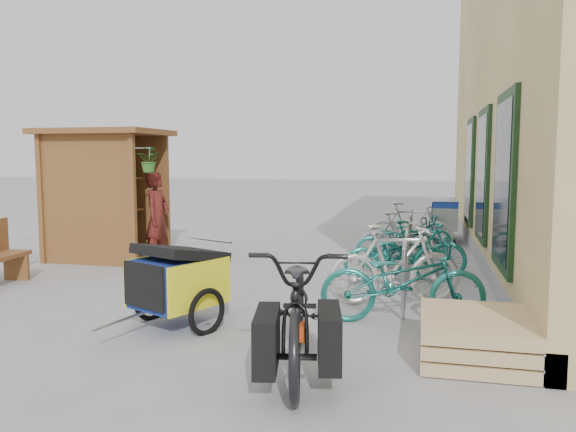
% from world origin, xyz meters
% --- Properties ---
extents(ground, '(80.00, 80.00, 0.00)m').
position_xyz_m(ground, '(0.00, 0.00, 0.00)').
color(ground, '#98989B').
extents(kiosk, '(2.49, 1.65, 2.40)m').
position_xyz_m(kiosk, '(-3.28, 2.47, 1.55)').
color(kiosk, brown).
rests_on(kiosk, ground).
extents(bike_rack, '(0.05, 5.35, 0.86)m').
position_xyz_m(bike_rack, '(2.30, 2.40, 0.52)').
color(bike_rack, '#A5A8AD').
rests_on(bike_rack, ground).
extents(pallet_stack, '(1.00, 1.20, 0.40)m').
position_xyz_m(pallet_stack, '(3.00, -1.40, 0.21)').
color(pallet_stack, tan).
rests_on(pallet_stack, ground).
extents(shopping_carts, '(0.55, 1.85, 0.99)m').
position_xyz_m(shopping_carts, '(3.00, 6.37, 0.57)').
color(shopping_carts, silver).
rests_on(shopping_carts, ground).
extents(child_trailer, '(1.11, 1.66, 0.98)m').
position_xyz_m(child_trailer, '(-0.16, -1.10, 0.54)').
color(child_trailer, navy).
rests_on(child_trailer, ground).
extents(cargo_bike, '(1.18, 2.32, 1.16)m').
position_xyz_m(cargo_bike, '(1.45, -2.06, 0.57)').
color(cargo_bike, black).
rests_on(cargo_bike, ground).
extents(person_kiosk, '(0.40, 0.61, 1.64)m').
position_xyz_m(person_kiosk, '(-2.11, 2.37, 0.82)').
color(person_kiosk, maroon).
rests_on(person_kiosk, ground).
extents(bike_0, '(1.94, 0.92, 0.98)m').
position_xyz_m(bike_0, '(2.29, -0.39, 0.49)').
color(bike_0, '#1B6E67').
rests_on(bike_0, ground).
extents(bike_1, '(1.80, 1.02, 1.04)m').
position_xyz_m(bike_1, '(2.17, 0.43, 0.52)').
color(bike_1, silver).
rests_on(bike_1, ground).
extents(bike_2, '(1.71, 1.04, 0.85)m').
position_xyz_m(bike_2, '(2.13, 1.74, 0.42)').
color(bike_2, '#1B6E67').
rests_on(bike_2, ground).
extents(bike_3, '(1.59, 0.63, 0.93)m').
position_xyz_m(bike_3, '(2.43, 2.03, 0.46)').
color(bike_3, '#1B6E67').
rests_on(bike_3, ground).
extents(bike_4, '(1.71, 0.92, 0.85)m').
position_xyz_m(bike_4, '(2.19, 2.95, 0.43)').
color(bike_4, '#1B6E67').
rests_on(bike_4, ground).
extents(bike_5, '(1.61, 0.61, 0.94)m').
position_xyz_m(bike_5, '(2.19, 3.08, 0.47)').
color(bike_5, '#B1B1B6').
rests_on(bike_5, ground).
extents(bike_6, '(1.65, 0.90, 0.82)m').
position_xyz_m(bike_6, '(2.33, 4.01, 0.41)').
color(bike_6, '#1B6E67').
rests_on(bike_6, ground).
extents(bike_7, '(1.69, 0.49, 1.01)m').
position_xyz_m(bike_7, '(2.29, 4.48, 0.51)').
color(bike_7, '#B1B1B6').
rests_on(bike_7, ground).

